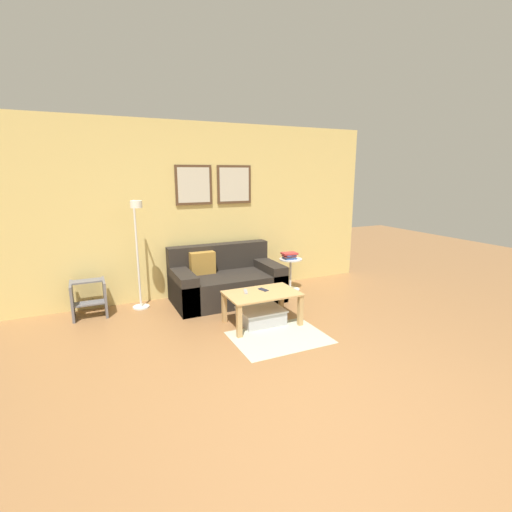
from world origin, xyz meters
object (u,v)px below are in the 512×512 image
Objects in this scene: floor_lamp at (138,244)px; side_table at (290,271)px; coffee_table at (262,298)px; step_stool at (89,298)px; cell_phone at (263,290)px; couch at (226,282)px; book_stack at (289,255)px; remote_control at (246,291)px; storage_bin at (261,315)px.

floor_lamp is 2.37m from side_table.
coffee_table is 2.26m from step_stool.
coffee_table is 6.32× the size of cell_phone.
coffee_table is at bearing -134.15° from side_table.
coffee_table is 0.59× the size of floor_lamp.
coffee_table is 1.90× the size of step_stool.
couch is 6.38× the size of book_stack.
floor_lamp reaches higher than side_table.
floor_lamp is at bearing -6.77° from step_stool.
remote_control is 2.07m from step_stool.
side_table reaches higher than coffee_table.
couch is at bearing -3.65° from floor_lamp.
cell_phone is (-0.95, -0.95, 0.10)m from side_table.
floor_lamp is at bearing 126.75° from cell_phone.
floor_lamp reaches higher than cell_phone.
cell_phone is at bearing 43.19° from storage_bin.
book_stack is 0.52× the size of step_stool.
couch is at bearing 83.07° from cell_phone.
remote_control is at bearing -140.84° from book_stack.
storage_bin is (0.00, 0.04, -0.24)m from coffee_table.
cell_phone is at bearing -80.93° from couch.
remote_control is (-0.18, 0.10, 0.09)m from coffee_table.
floor_lamp reaches higher than remote_control.
couch is 2.86× the size of storage_bin.
book_stack is 2.93m from step_stool.
storage_bin is 2.23× the size of book_stack.
side_table is 3.41× the size of remote_control.
floor_lamp is (-1.28, 1.11, 0.59)m from coffee_table.
step_stool is at bearing 148.44° from coffee_table.
floor_lamp is (-1.19, 0.08, 0.64)m from couch.
coffee_table is 0.24m from storage_bin.
cell_phone is (1.34, -1.02, -0.51)m from floor_lamp.
side_table is at bearing 0.51° from couch.
couch reaches higher than cell_phone.
book_stack is (1.08, 0.01, 0.29)m from couch.
storage_bin is 0.33m from cell_phone.
couch reaches higher than storage_bin.
cell_phone is (0.24, -0.01, -0.01)m from remote_control.
cell_phone is at bearing -28.86° from step_stool.
cell_phone is (0.06, 0.09, 0.08)m from coffee_table.
step_stool is at bearing 173.23° from floor_lamp.
storage_bin is 3.88× the size of cell_phone.
side_table is 0.26m from book_stack.
cell_phone is at bearing 16.92° from remote_control.
book_stack is at bearing -1.57° from floor_lamp.
floor_lamp is (-1.28, 1.07, 0.82)m from storage_bin.
couch reaches higher than side_table.
storage_bin is 1.16× the size of step_stool.
storage_bin is 0.36× the size of floor_lamp.
side_table is at bearing -2.79° from step_stool.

